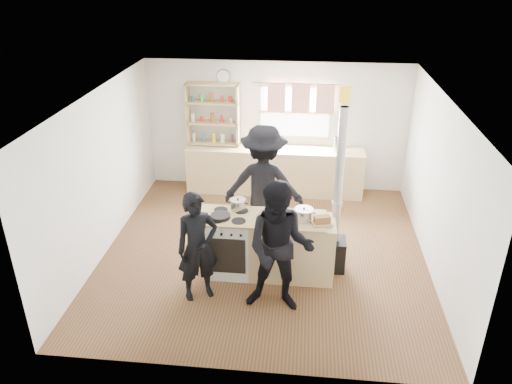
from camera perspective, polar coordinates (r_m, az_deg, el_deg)
ground at (r=7.98m, az=0.94°, el=-6.88°), size 5.00×5.00×0.01m
back_counter at (r=9.72m, az=2.13°, el=2.48°), size 3.40×0.55×0.90m
shelving_unit at (r=9.61m, az=-4.95°, el=8.87°), size 1.00×0.28×1.20m
thermos at (r=9.50m, az=9.16°, el=5.40°), size 0.10×0.10×0.27m
cooking_island at (r=7.25m, az=1.72°, el=-6.16°), size 1.97×0.64×0.93m
skillet_greens at (r=7.01m, az=-4.08°, el=-2.75°), size 0.31×0.31×0.05m
roast_tray at (r=6.97m, az=1.61°, el=-2.80°), size 0.37×0.34×0.07m
stockpot_stove at (r=7.20m, az=-2.07°, el=-1.43°), size 0.22×0.22×0.18m
stockpot_counter at (r=6.95m, az=5.48°, el=-2.56°), size 0.26×0.26×0.20m
bread_board at (r=6.90m, az=7.56°, el=-3.25°), size 0.32×0.27×0.12m
flue_heater at (r=7.35m, az=9.00°, el=-4.36°), size 0.35×0.35×2.50m
person_near_left at (r=6.68m, az=-6.71°, el=-6.27°), size 0.68×0.60×1.56m
person_near_right at (r=6.36m, az=2.73°, el=-6.48°), size 0.93×0.75×1.82m
person_far at (r=7.85m, az=0.89°, el=0.79°), size 1.29×0.78×1.96m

